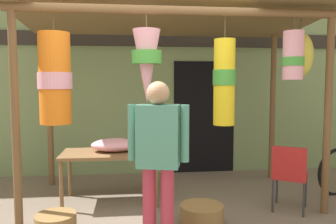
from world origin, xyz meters
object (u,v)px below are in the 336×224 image
(flower_heap_on_table, at_px, (116,145))
(wicker_basket_spare, at_px, (56,224))
(customer_foreground, at_px, (158,151))
(wicker_basket_by_table, at_px, (202,215))
(folding_chair, at_px, (290,172))
(display_table, at_px, (111,157))

(flower_heap_on_table, relative_size, wicker_basket_spare, 1.47)
(flower_heap_on_table, distance_m, customer_foreground, 1.51)
(wicker_basket_by_table, bearing_deg, customer_foreground, -137.99)
(folding_chair, xyz_separation_m, wicker_basket_spare, (-2.77, -0.31, -0.40))
(display_table, xyz_separation_m, folding_chair, (2.24, -0.63, -0.11))
(flower_heap_on_table, bearing_deg, customer_foreground, -72.00)
(folding_chair, bearing_deg, wicker_basket_spare, -173.61)
(display_table, height_order, wicker_basket_spare, display_table)
(wicker_basket_spare, height_order, customer_foreground, customer_foreground)
(wicker_basket_spare, bearing_deg, display_table, 60.38)
(customer_foreground, bearing_deg, wicker_basket_by_table, 42.01)
(flower_heap_on_table, xyz_separation_m, wicker_basket_spare, (-0.61, -0.99, -0.67))
(folding_chair, xyz_separation_m, wicker_basket_by_table, (-1.17, -0.27, -0.39))
(display_table, relative_size, customer_foreground, 0.80)
(folding_chair, xyz_separation_m, customer_foreground, (-1.70, -0.75, 0.46))
(flower_heap_on_table, bearing_deg, folding_chair, -17.33)
(display_table, xyz_separation_m, wicker_basket_by_table, (1.07, -0.90, -0.50))
(display_table, relative_size, wicker_basket_spare, 2.96)
(flower_heap_on_table, bearing_deg, display_table, -150.13)
(folding_chair, bearing_deg, display_table, 164.15)
(wicker_basket_by_table, bearing_deg, flower_heap_on_table, 136.72)
(flower_heap_on_table, height_order, customer_foreground, customer_foreground)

